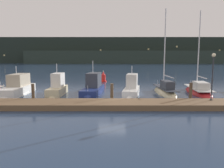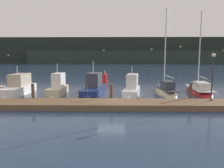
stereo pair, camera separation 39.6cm
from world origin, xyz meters
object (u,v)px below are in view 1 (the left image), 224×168
(dock_lamppost, at_px, (213,69))
(sailboat_berth_6, at_px, (165,92))
(sailboat_berth_7, at_px, (198,92))
(motorboat_berth_2, at_px, (17,91))
(channel_buoy, at_px, (103,78))
(motorboat_berth_3, at_px, (58,90))
(motorboat_berth_4, at_px, (93,90))
(motorboat_berth_5, at_px, (132,91))

(dock_lamppost, bearing_deg, sailboat_berth_6, 114.15)
(dock_lamppost, bearing_deg, sailboat_berth_7, 77.46)
(motorboat_berth_2, relative_size, sailboat_berth_6, 0.63)
(sailboat_berth_7, height_order, channel_buoy, sailboat_berth_7)
(motorboat_berth_3, height_order, motorboat_berth_4, motorboat_berth_4)
(sailboat_berth_6, distance_m, sailboat_berth_7, 3.97)
(motorboat_berth_5, xyz_separation_m, sailboat_berth_6, (3.74, 0.45, -0.25))
(sailboat_berth_7, relative_size, channel_buoy, 5.43)
(motorboat_berth_4, xyz_separation_m, sailboat_berth_7, (11.95, -0.03, -0.21))
(motorboat_berth_3, distance_m, sailboat_berth_6, 11.82)
(sailboat_berth_7, bearing_deg, dock_lamppost, -102.54)
(channel_buoy, height_order, dock_lamppost, dock_lamppost)
(motorboat_berth_3, height_order, channel_buoy, motorboat_berth_3)
(sailboat_berth_6, bearing_deg, dock_lamppost, -65.85)
(motorboat_berth_5, xyz_separation_m, sailboat_berth_7, (7.67, 1.04, -0.27))
(motorboat_berth_2, height_order, motorboat_berth_3, motorboat_berth_3)
(motorboat_berth_3, xyz_separation_m, dock_lamppost, (14.35, -5.27, 2.63))
(channel_buoy, distance_m, dock_lamppost, 19.54)
(motorboat_berth_5, xyz_separation_m, channel_buoy, (-3.53, 11.52, 0.24))
(motorboat_berth_4, height_order, motorboat_berth_5, motorboat_berth_4)
(motorboat_berth_4, xyz_separation_m, channel_buoy, (0.75, 10.44, 0.29))
(sailboat_berth_6, height_order, sailboat_berth_7, sailboat_berth_6)
(dock_lamppost, bearing_deg, motorboat_berth_5, 140.34)
(sailboat_berth_7, xyz_separation_m, dock_lamppost, (-1.39, -6.25, 2.95))
(motorboat_berth_2, distance_m, dock_lamppost, 19.71)
(motorboat_berth_2, xyz_separation_m, motorboat_berth_5, (12.50, -0.15, 0.04))
(motorboat_berth_4, bearing_deg, motorboat_berth_5, -14.11)
(sailboat_berth_7, bearing_deg, motorboat_berth_3, -176.42)
(motorboat_berth_4, distance_m, sailboat_berth_6, 8.05)
(motorboat_berth_2, relative_size, motorboat_berth_5, 1.17)
(sailboat_berth_6, height_order, channel_buoy, sailboat_berth_6)
(motorboat_berth_4, xyz_separation_m, sailboat_berth_6, (8.02, -0.62, -0.20))
(channel_buoy, bearing_deg, motorboat_berth_5, -72.97)
(motorboat_berth_3, distance_m, sailboat_berth_7, 15.77)
(motorboat_berth_2, relative_size, sailboat_berth_7, 0.65)
(channel_buoy, bearing_deg, motorboat_berth_4, -94.11)
(motorboat_berth_5, distance_m, dock_lamppost, 8.59)
(sailboat_berth_6, bearing_deg, sailboat_berth_7, 8.59)
(motorboat_berth_4, distance_m, motorboat_berth_5, 4.41)
(motorboat_berth_2, height_order, motorboat_berth_4, motorboat_berth_4)
(sailboat_berth_6, relative_size, dock_lamppost, 2.53)
(motorboat_berth_2, height_order, sailboat_berth_7, sailboat_berth_7)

